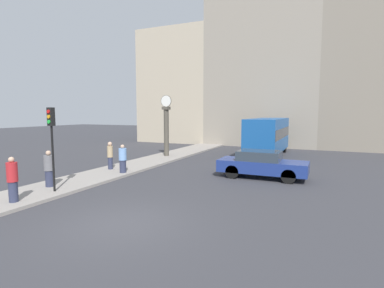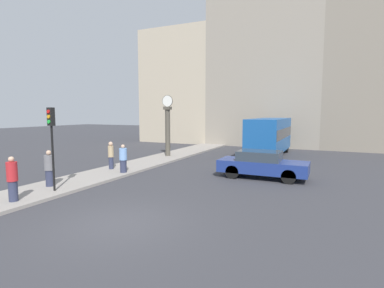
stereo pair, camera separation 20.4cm
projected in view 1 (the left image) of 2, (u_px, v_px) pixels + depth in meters
The scene contains 11 objects.
ground_plane at pixel (121, 224), 9.34m from camera, with size 120.00×120.00×0.00m, color #38383D.
sidewalk_corner at pixel (151, 161), 20.92m from camera, with size 2.73×24.66×0.13m, color gray.
building_row at pixel (281, 64), 30.52m from camera, with size 29.71×5.00×19.14m.
sedan_car at pixel (262, 164), 15.86m from camera, with size 4.59×1.76×1.45m.
bus_distant at pixel (268, 134), 24.20m from camera, with size 2.37×7.69×2.98m.
traffic_light_near at pixel (52, 131), 12.46m from camera, with size 0.26×0.24×3.54m.
street_clock at pixel (166, 127), 22.93m from camera, with size 0.90×0.50×4.65m.
pedestrian_red_top at pixel (13, 180), 11.13m from camera, with size 0.38×0.38×1.70m.
pedestrian_grey_jacket at pixel (49, 169), 13.46m from camera, with size 0.43×0.43×1.64m.
pedestrian_blue_stripe at pixel (123, 159), 16.60m from camera, with size 0.43×0.43×1.57m.
pedestrian_tan_coat at pixel (110, 155), 17.61m from camera, with size 0.33×0.33×1.62m.
Camera 1 is at (5.74, -7.31, 3.47)m, focal length 28.00 mm.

